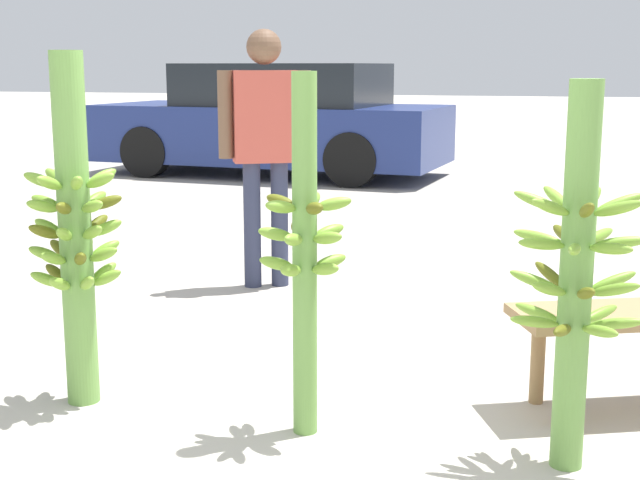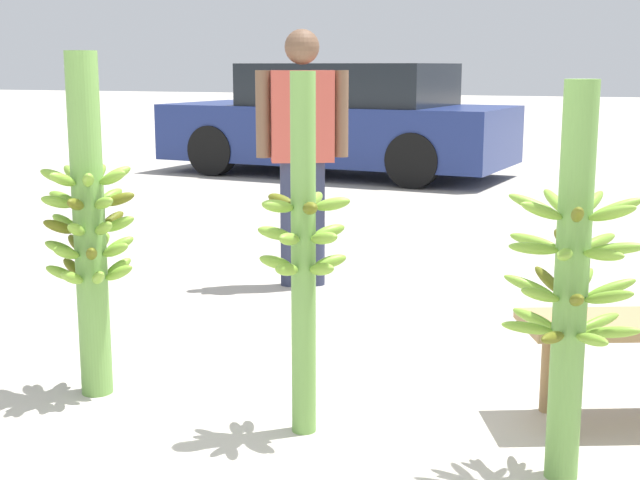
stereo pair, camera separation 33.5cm
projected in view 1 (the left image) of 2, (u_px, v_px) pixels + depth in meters
ground_plane at (279, 479)px, 3.05m from camera, size 80.00×80.00×0.00m
banana_stalk_left at (75, 231)px, 3.62m from camera, size 0.39×0.40×1.45m
banana_stalk_center at (305, 252)px, 3.31m from camera, size 0.36×0.36×1.37m
banana_stalk_right at (576, 275)px, 3.02m from camera, size 0.46×0.46×1.35m
vendor_person at (265, 134)px, 5.55m from camera, size 0.56×0.34×1.61m
parked_car at (275, 121)px, 11.45m from camera, size 4.57×2.19×1.42m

